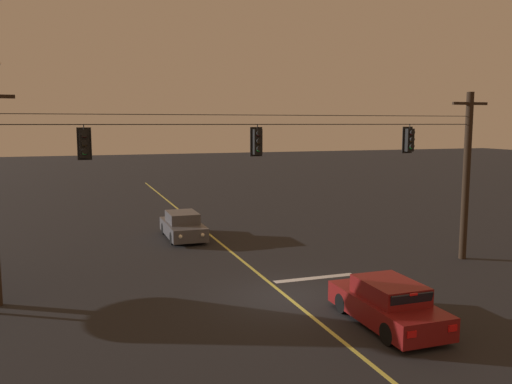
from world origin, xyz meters
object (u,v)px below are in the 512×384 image
object	(u,v)px
car_waiting_near_lane	(388,304)
traffic_light_left_inner	(258,142)
traffic_light_centre	(410,140)
car_oncoming_lead	(183,226)
traffic_light_leftmost	(84,144)

from	to	relation	value
car_waiting_near_lane	traffic_light_left_inner	bearing A→B (deg)	110.61
traffic_light_centre	car_oncoming_lead	xyz separation A→B (m)	(-8.06, 8.44, -4.74)
traffic_light_leftmost	car_waiting_near_lane	world-z (taller)	traffic_light_leftmost
traffic_light_left_inner	car_waiting_near_lane	distance (m)	7.77
traffic_light_centre	traffic_light_left_inner	bearing A→B (deg)	180.00
traffic_light_centre	car_oncoming_lead	world-z (taller)	traffic_light_centre
traffic_light_left_inner	traffic_light_centre	size ratio (longest dim) A/B	1.00
traffic_light_centre	car_oncoming_lead	bearing A→B (deg)	133.71
traffic_light_centre	car_oncoming_lead	size ratio (longest dim) A/B	0.28
traffic_light_leftmost	traffic_light_left_inner	size ratio (longest dim) A/B	1.00
traffic_light_left_inner	car_waiting_near_lane	bearing A→B (deg)	-69.39
traffic_light_left_inner	car_oncoming_lead	xyz separation A→B (m)	(-1.28, 8.44, -4.74)
traffic_light_left_inner	traffic_light_centre	distance (m)	6.79
traffic_light_left_inner	car_oncoming_lead	world-z (taller)	traffic_light_left_inner
traffic_light_centre	car_waiting_near_lane	distance (m)	8.78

